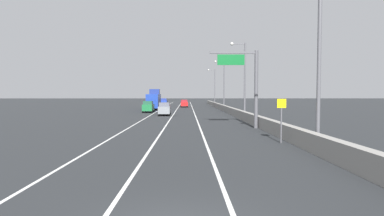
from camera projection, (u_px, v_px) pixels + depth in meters
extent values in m
plane|color=#26282B|center=(186.00, 108.00, 71.12)|extent=(320.00, 320.00, 0.00)
cube|color=silver|center=(159.00, 111.00, 62.05)|extent=(0.16, 130.00, 0.00)
cube|color=silver|center=(176.00, 110.00, 62.10)|extent=(0.16, 130.00, 0.00)
cube|color=silver|center=(193.00, 110.00, 62.16)|extent=(0.16, 130.00, 0.00)
cube|color=gray|center=(235.00, 112.00, 47.25)|extent=(0.60, 120.00, 1.10)
cylinder|color=#47474C|center=(256.00, 90.00, 29.84)|extent=(0.36, 0.36, 7.50)
cube|color=#47474C|center=(233.00, 53.00, 29.64)|extent=(4.50, 0.20, 0.20)
cube|color=#0C5923|center=(231.00, 60.00, 29.55)|extent=(2.60, 0.10, 1.00)
cylinder|color=#4C4C51|center=(281.00, 125.00, 20.92)|extent=(0.10, 0.10, 2.40)
cube|color=yellow|center=(282.00, 103.00, 20.81)|extent=(0.60, 0.04, 0.60)
cylinder|color=#4C4C51|center=(319.00, 65.00, 19.13)|extent=(0.24, 0.24, 10.27)
cylinder|color=#4C4C51|center=(245.00, 81.00, 42.06)|extent=(0.24, 0.24, 10.27)
cube|color=#4C4C51|center=(239.00, 44.00, 41.82)|extent=(1.80, 0.12, 0.12)
sphere|color=beige|center=(232.00, 44.00, 41.81)|extent=(0.44, 0.44, 0.44)
cylinder|color=#4C4C51|center=(224.00, 85.00, 65.00)|extent=(0.24, 0.24, 10.27)
cube|color=#4C4C51|center=(220.00, 62.00, 64.76)|extent=(1.80, 0.12, 0.12)
sphere|color=beige|center=(216.00, 62.00, 64.75)|extent=(0.44, 0.44, 0.44)
cylinder|color=#4C4C51|center=(215.00, 88.00, 87.95)|extent=(0.24, 0.24, 10.27)
cube|color=#4C4C51|center=(212.00, 70.00, 87.70)|extent=(1.80, 0.12, 0.12)
sphere|color=beige|center=(208.00, 70.00, 87.69)|extent=(0.44, 0.44, 0.44)
cube|color=#196033|center=(148.00, 107.00, 55.60)|extent=(1.76, 4.27, 1.12)
cube|color=#1C4633|center=(148.00, 103.00, 55.14)|extent=(1.54, 1.92, 0.60)
cylinder|color=black|center=(145.00, 110.00, 57.29)|extent=(0.22, 0.68, 0.68)
cylinder|color=black|center=(154.00, 110.00, 57.32)|extent=(0.22, 0.68, 0.68)
cylinder|color=black|center=(143.00, 111.00, 53.94)|extent=(0.22, 0.68, 0.68)
cylinder|color=black|center=(152.00, 111.00, 53.97)|extent=(0.22, 0.68, 0.68)
cube|color=#1E389E|center=(164.00, 102.00, 88.50)|extent=(1.92, 4.50, 1.11)
cube|color=navy|center=(164.00, 99.00, 88.01)|extent=(1.67, 2.03, 0.60)
cylinder|color=black|center=(161.00, 104.00, 90.31)|extent=(0.23, 0.68, 0.68)
cylinder|color=black|center=(167.00, 104.00, 90.32)|extent=(0.23, 0.68, 0.68)
cylinder|color=black|center=(160.00, 105.00, 86.73)|extent=(0.23, 0.68, 0.68)
cylinder|color=black|center=(166.00, 105.00, 86.74)|extent=(0.23, 0.68, 0.68)
cube|color=red|center=(184.00, 104.00, 78.01)|extent=(1.93, 4.75, 0.94)
cube|color=maroon|center=(184.00, 101.00, 77.51)|extent=(1.62, 2.16, 0.60)
cylinder|color=black|center=(181.00, 105.00, 79.88)|extent=(0.25, 0.69, 0.68)
cylinder|color=black|center=(187.00, 105.00, 79.97)|extent=(0.25, 0.69, 0.68)
cylinder|color=black|center=(181.00, 106.00, 76.10)|extent=(0.25, 0.69, 0.68)
cylinder|color=black|center=(188.00, 106.00, 76.19)|extent=(0.25, 0.69, 0.68)
cube|color=slate|center=(164.00, 110.00, 48.02)|extent=(1.89, 4.55, 1.07)
cube|color=#4D505A|center=(164.00, 104.00, 47.53)|extent=(1.60, 2.07, 0.60)
cylinder|color=black|center=(160.00, 112.00, 49.81)|extent=(0.24, 0.69, 0.68)
cylinder|color=black|center=(170.00, 112.00, 49.88)|extent=(0.24, 0.69, 0.68)
cylinder|color=black|center=(159.00, 114.00, 46.21)|extent=(0.24, 0.69, 0.68)
cylinder|color=black|center=(169.00, 114.00, 46.28)|extent=(0.24, 0.69, 0.68)
cube|color=navy|center=(154.00, 101.00, 64.94)|extent=(2.57, 9.32, 2.77)
cube|color=navy|center=(155.00, 92.00, 66.89)|extent=(2.15, 2.08, 1.10)
cylinder|color=black|center=(150.00, 107.00, 68.90)|extent=(0.24, 1.00, 1.00)
cylinder|color=black|center=(160.00, 107.00, 68.97)|extent=(0.24, 1.00, 1.00)
cylinder|color=black|center=(146.00, 108.00, 61.04)|extent=(0.24, 1.00, 1.00)
cylinder|color=black|center=(158.00, 108.00, 61.11)|extent=(0.24, 1.00, 1.00)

